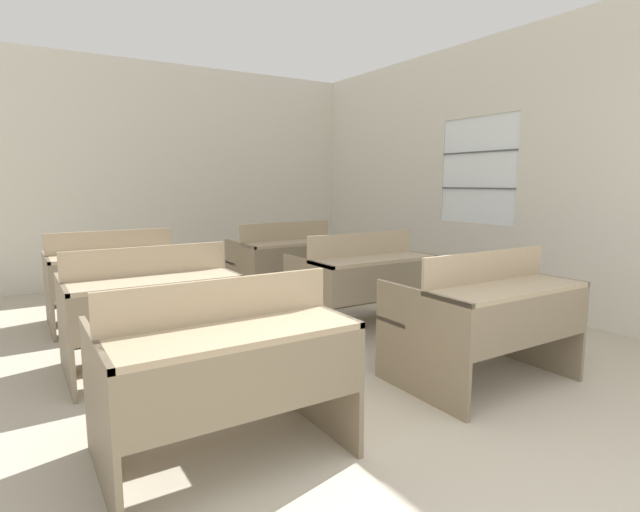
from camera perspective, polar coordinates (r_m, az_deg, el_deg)
The scene contains 8 objects.
wall_back at distance 6.97m, azimuth -19.20°, elevation 8.84°, with size 5.87×0.06×2.85m.
wall_right_with_window at distance 5.81m, azimuth 18.61°, elevation 9.04°, with size 0.06×6.08×2.85m.
bench_front_left at distance 2.45m, azimuth -10.97°, elevation -12.29°, with size 1.12×0.81×0.88m.
bench_front_right at distance 3.47m, azimuth 18.40°, elevation -6.36°, with size 1.12×0.81×0.88m.
bench_second_left at distance 3.73m, azimuth -18.83°, elevation -5.38°, with size 1.12×0.81×0.88m.
bench_second_right at distance 4.47m, azimuth 4.83°, elevation -2.69°, with size 1.12×0.81×0.88m.
bench_third_left at distance 5.05m, azimuth -22.50°, elevation -2.03°, with size 1.12×0.81×0.88m.
bench_third_right at distance 5.63m, azimuth -3.85°, elevation -0.38°, with size 1.12×0.81×0.88m.
Camera 1 is at (-1.56, -0.67, 1.32)m, focal length 28.00 mm.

